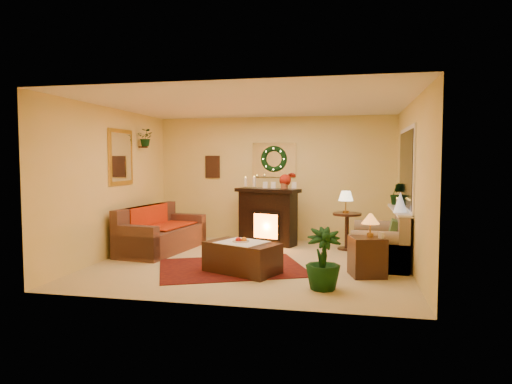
% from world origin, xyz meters
% --- Properties ---
extents(floor, '(5.00, 5.00, 0.00)m').
position_xyz_m(floor, '(0.00, 0.00, 0.00)').
color(floor, beige).
rests_on(floor, ground).
extents(ceiling, '(5.00, 5.00, 0.00)m').
position_xyz_m(ceiling, '(0.00, 0.00, 2.60)').
color(ceiling, white).
rests_on(ceiling, ground).
extents(wall_back, '(5.00, 5.00, 0.00)m').
position_xyz_m(wall_back, '(0.00, 2.25, 1.30)').
color(wall_back, '#EFD88C').
rests_on(wall_back, ground).
extents(wall_front, '(5.00, 5.00, 0.00)m').
position_xyz_m(wall_front, '(0.00, -2.25, 1.30)').
color(wall_front, '#EFD88C').
rests_on(wall_front, ground).
extents(wall_left, '(4.50, 4.50, 0.00)m').
position_xyz_m(wall_left, '(-2.50, 0.00, 1.30)').
color(wall_left, '#EFD88C').
rests_on(wall_left, ground).
extents(wall_right, '(4.50, 4.50, 0.00)m').
position_xyz_m(wall_right, '(2.50, 0.00, 1.30)').
color(wall_right, '#EFD88C').
rests_on(wall_right, ground).
extents(area_rug, '(2.70, 2.40, 0.01)m').
position_xyz_m(area_rug, '(-0.23, -0.42, 0.01)').
color(area_rug, '#561217').
rests_on(area_rug, floor).
extents(sofa, '(1.12, 2.05, 0.84)m').
position_xyz_m(sofa, '(-1.85, 0.63, 0.43)').
color(sofa, brown).
rests_on(sofa, floor).
extents(red_throw, '(0.76, 1.24, 0.02)m').
position_xyz_m(red_throw, '(-1.87, 0.82, 0.46)').
color(red_throw, '#B52C1B').
rests_on(red_throw, sofa).
extents(fireplace, '(1.21, 0.72, 1.06)m').
position_xyz_m(fireplace, '(-0.03, 1.68, 0.55)').
color(fireplace, black).
rests_on(fireplace, floor).
extents(poinsettia, '(0.23, 0.23, 0.23)m').
position_xyz_m(poinsettia, '(0.31, 1.69, 1.30)').
color(poinsettia, '#A51C0D').
rests_on(poinsettia, fireplace).
extents(mantel_candle_a, '(0.06, 0.06, 0.17)m').
position_xyz_m(mantel_candle_a, '(-0.48, 1.64, 1.26)').
color(mantel_candle_a, silver).
rests_on(mantel_candle_a, fireplace).
extents(mantel_candle_b, '(0.07, 0.07, 0.20)m').
position_xyz_m(mantel_candle_b, '(-0.31, 1.66, 1.26)').
color(mantel_candle_b, beige).
rests_on(mantel_candle_b, fireplace).
extents(mantel_mirror, '(0.92, 0.02, 0.72)m').
position_xyz_m(mantel_mirror, '(0.00, 2.23, 1.70)').
color(mantel_mirror, white).
rests_on(mantel_mirror, wall_back).
extents(wreath, '(0.55, 0.11, 0.55)m').
position_xyz_m(wreath, '(0.00, 2.19, 1.72)').
color(wreath, '#194719').
rests_on(wreath, wall_back).
extents(wall_art, '(0.32, 0.03, 0.48)m').
position_xyz_m(wall_art, '(-1.35, 2.23, 1.55)').
color(wall_art, '#381E11').
rests_on(wall_art, wall_back).
extents(gold_mirror, '(0.03, 0.84, 1.00)m').
position_xyz_m(gold_mirror, '(-2.48, 0.30, 1.75)').
color(gold_mirror, gold).
rests_on(gold_mirror, wall_left).
extents(hanging_plant, '(0.33, 0.28, 0.36)m').
position_xyz_m(hanging_plant, '(-2.34, 1.05, 1.97)').
color(hanging_plant, '#194719').
rests_on(hanging_plant, wall_left).
extents(loveseat, '(0.93, 1.52, 0.86)m').
position_xyz_m(loveseat, '(2.06, 0.37, 0.42)').
color(loveseat, tan).
rests_on(loveseat, floor).
extents(window_frame, '(0.03, 1.86, 1.36)m').
position_xyz_m(window_frame, '(2.48, 0.55, 1.55)').
color(window_frame, white).
rests_on(window_frame, wall_right).
extents(window_glass, '(0.02, 1.70, 1.22)m').
position_xyz_m(window_glass, '(2.47, 0.55, 1.55)').
color(window_glass, black).
rests_on(window_glass, wall_right).
extents(window_sill, '(0.22, 1.86, 0.04)m').
position_xyz_m(window_sill, '(2.38, 0.55, 0.87)').
color(window_sill, white).
rests_on(window_sill, wall_right).
extents(mini_tree, '(0.22, 0.22, 0.32)m').
position_xyz_m(mini_tree, '(2.35, 0.08, 1.04)').
color(mini_tree, silver).
rests_on(mini_tree, window_sill).
extents(sill_plant, '(0.28, 0.23, 0.52)m').
position_xyz_m(sill_plant, '(2.40, 1.28, 1.08)').
color(sill_plant, '#143118').
rests_on(sill_plant, window_sill).
extents(side_table_round, '(0.61, 0.61, 0.70)m').
position_xyz_m(side_table_round, '(1.53, 1.46, 0.33)').
color(side_table_round, black).
rests_on(side_table_round, floor).
extents(lamp_cream, '(0.28, 0.28, 0.42)m').
position_xyz_m(lamp_cream, '(1.50, 1.44, 0.88)').
color(lamp_cream, beige).
rests_on(lamp_cream, side_table_round).
extents(end_table_square, '(0.57, 0.57, 0.58)m').
position_xyz_m(end_table_square, '(1.83, -0.51, 0.27)').
color(end_table_square, '#553719').
rests_on(end_table_square, floor).
extents(lamp_tiffany, '(0.26, 0.26, 0.39)m').
position_xyz_m(lamp_tiffany, '(1.87, -0.48, 0.74)').
color(lamp_tiffany, orange).
rests_on(lamp_tiffany, end_table_square).
extents(coffee_table, '(1.24, 0.99, 0.46)m').
position_xyz_m(coffee_table, '(-0.00, -0.68, 0.21)').
color(coffee_table, black).
rests_on(coffee_table, floor).
extents(fruit_bowl, '(0.26, 0.26, 0.06)m').
position_xyz_m(fruit_bowl, '(-0.02, -0.66, 0.45)').
color(fruit_bowl, beige).
rests_on(fruit_bowl, coffee_table).
extents(floor_palm, '(1.65, 1.65, 2.43)m').
position_xyz_m(floor_palm, '(1.24, -1.34, 0.45)').
color(floor_palm, '#113A15').
rests_on(floor_palm, floor).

